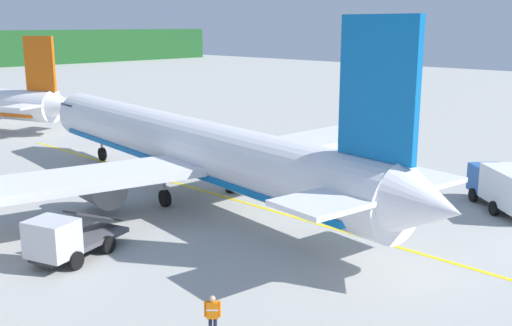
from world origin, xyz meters
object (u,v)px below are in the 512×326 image
Objects in this scene: airliner_foreground at (190,148)px; service_truck_fuel at (65,239)px; cargo_container_mid at (388,180)px; crew_marshaller at (213,314)px; service_truck_baggage at (506,187)px.

airliner_foreground is 12.85m from service_truck_fuel.
cargo_container_mid is (10.03, -9.11, -2.46)m from airliner_foreground.
service_truck_fuel is at bearing 90.45° from crew_marshaller.
crew_marshaller is at bearing -163.65° from cargo_container_mid.
airliner_foreground reaches higher than service_truck_fuel.
airliner_foreground is 6.55× the size of service_truck_baggage.
service_truck_fuel is 10.84m from crew_marshaller.
airliner_foreground is 20.36m from service_truck_baggage.
airliner_foreground is 6.95× the size of service_truck_fuel.
service_truck_baggage is at bearing -77.02° from cargo_container_mid.
airliner_foreground is at bearing 137.74° from cargo_container_mid.
service_truck_baggage is at bearing -2.57° from crew_marshaller.
service_truck_fuel is at bearing 153.18° from service_truck_baggage.
service_truck_fuel is 26.35m from service_truck_baggage.
service_truck_fuel is 22.25m from cargo_container_mid.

